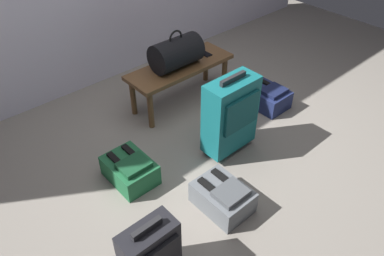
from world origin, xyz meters
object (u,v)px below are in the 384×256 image
(duffel_bag_black, at_px, (176,53))
(backpack_navy, at_px, (267,97))
(backpack_green, at_px, (130,170))
(backpack_grey, at_px, (223,197))
(suitcase_small_charcoal, at_px, (150,251))
(bench, at_px, (180,71))
(cell_phone, at_px, (205,53))
(suitcase_upright_teal, at_px, (231,114))

(duffel_bag_black, bearing_deg, backpack_navy, -44.31)
(duffel_bag_black, height_order, backpack_green, duffel_bag_black)
(duffel_bag_black, distance_m, backpack_green, 1.12)
(duffel_bag_black, xyz_separation_m, backpack_grey, (-0.56, -1.15, -0.43))
(backpack_green, bearing_deg, backpack_navy, -1.96)
(suitcase_small_charcoal, bearing_deg, bench, 44.59)
(cell_phone, distance_m, backpack_navy, 0.71)
(bench, bearing_deg, cell_phone, 2.04)
(suitcase_small_charcoal, bearing_deg, backpack_navy, 20.15)
(bench, relative_size, cell_phone, 6.94)
(duffel_bag_black, relative_size, backpack_navy, 1.16)
(suitcase_small_charcoal, bearing_deg, backpack_green, 64.83)
(cell_phone, xyz_separation_m, suitcase_upright_teal, (-0.46, -0.78, -0.04))
(cell_phone, xyz_separation_m, backpack_green, (-1.23, -0.54, -0.30))
(backpack_green, bearing_deg, bench, 29.70)
(duffel_bag_black, height_order, backpack_grey, duffel_bag_black)
(suitcase_upright_teal, bearing_deg, backpack_navy, 15.25)
(bench, xyz_separation_m, backpack_navy, (0.55, -0.58, -0.23))
(cell_phone, relative_size, backpack_navy, 0.38)
(bench, bearing_deg, backpack_green, -150.30)
(bench, height_order, suitcase_small_charcoal, suitcase_small_charcoal)
(cell_phone, distance_m, suitcase_upright_teal, 0.91)
(cell_phone, distance_m, backpack_grey, 1.51)
(suitcase_upright_teal, bearing_deg, backpack_grey, -139.50)
(backpack_green, bearing_deg, suitcase_upright_teal, -17.56)
(duffel_bag_black, height_order, suitcase_upright_teal, duffel_bag_black)
(duffel_bag_black, bearing_deg, suitcase_small_charcoal, -134.47)
(bench, bearing_deg, suitcase_upright_teal, -101.43)
(backpack_navy, bearing_deg, backpack_grey, -153.55)
(bench, height_order, duffel_bag_black, duffel_bag_black)
(duffel_bag_black, bearing_deg, backpack_grey, -115.98)
(backpack_green, height_order, backpack_navy, same)
(bench, bearing_deg, backpack_grey, -117.60)
(suitcase_upright_teal, bearing_deg, bench, 78.57)
(duffel_bag_black, distance_m, backpack_grey, 1.35)
(cell_phone, bearing_deg, suitcase_upright_teal, -120.49)
(bench, xyz_separation_m, backpack_green, (-0.93, -0.53, -0.23))
(cell_phone, height_order, suitcase_small_charcoal, suitcase_small_charcoal)
(suitcase_small_charcoal, bearing_deg, backpack_grey, 7.84)
(suitcase_small_charcoal, distance_m, backpack_navy, 1.94)
(cell_phone, relative_size, backpack_grey, 0.38)
(backpack_green, bearing_deg, backpack_grey, -62.71)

